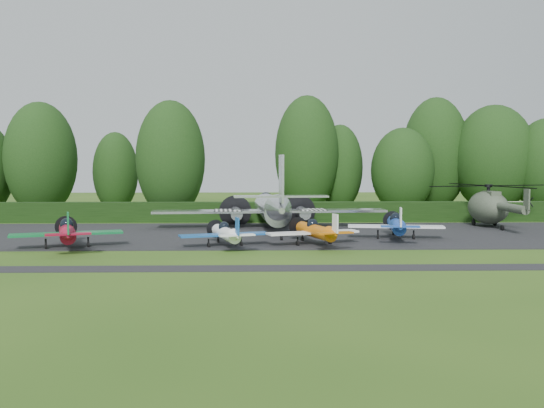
{
  "coord_description": "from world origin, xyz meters",
  "views": [
    {
      "loc": [
        -0.32,
        -40.05,
        6.06
      ],
      "look_at": [
        1.03,
        10.93,
        2.5
      ],
      "focal_mm": 40.0,
      "sensor_mm": 36.0,
      "label": 1
    }
  ],
  "objects_px": {
    "sign_board": "(505,208)",
    "transport_plane": "(271,208)",
    "helicopter": "(488,204)",
    "light_plane_white": "(226,233)",
    "light_plane_red": "(67,232)",
    "light_plane_orange": "(316,231)",
    "light_plane_blue": "(396,225)"
  },
  "relations": [
    {
      "from": "transport_plane",
      "to": "helicopter",
      "type": "xyz_separation_m",
      "value": [
        20.19,
        1.47,
        0.22
      ]
    },
    {
      "from": "light_plane_blue",
      "to": "sign_board",
      "type": "relative_size",
      "value": 2.14
    },
    {
      "from": "light_plane_blue",
      "to": "sign_board",
      "type": "height_order",
      "value": "light_plane_blue"
    },
    {
      "from": "light_plane_white",
      "to": "light_plane_blue",
      "type": "distance_m",
      "value": 13.55
    },
    {
      "from": "transport_plane",
      "to": "helicopter",
      "type": "distance_m",
      "value": 20.25
    },
    {
      "from": "light_plane_red",
      "to": "light_plane_orange",
      "type": "relative_size",
      "value": 1.1
    },
    {
      "from": "helicopter",
      "to": "sign_board",
      "type": "bearing_deg",
      "value": 54.61
    },
    {
      "from": "transport_plane",
      "to": "light_plane_blue",
      "type": "distance_m",
      "value": 12.14
    },
    {
      "from": "light_plane_red",
      "to": "sign_board",
      "type": "height_order",
      "value": "light_plane_red"
    },
    {
      "from": "light_plane_white",
      "to": "helicopter",
      "type": "height_order",
      "value": "helicopter"
    },
    {
      "from": "light_plane_blue",
      "to": "transport_plane",
      "type": "bearing_deg",
      "value": 133.19
    },
    {
      "from": "transport_plane",
      "to": "light_plane_red",
      "type": "height_order",
      "value": "transport_plane"
    },
    {
      "from": "light_plane_orange",
      "to": "light_plane_blue",
      "type": "distance_m",
      "value": 7.32
    },
    {
      "from": "light_plane_red",
      "to": "helicopter",
      "type": "relative_size",
      "value": 0.55
    },
    {
      "from": "transport_plane",
      "to": "light_plane_orange",
      "type": "distance_m",
      "value": 11.16
    },
    {
      "from": "light_plane_red",
      "to": "light_plane_white",
      "type": "height_order",
      "value": "light_plane_red"
    },
    {
      "from": "helicopter",
      "to": "sign_board",
      "type": "relative_size",
      "value": 3.96
    },
    {
      "from": "light_plane_orange",
      "to": "helicopter",
      "type": "bearing_deg",
      "value": 52.63
    },
    {
      "from": "transport_plane",
      "to": "light_plane_orange",
      "type": "xyz_separation_m",
      "value": [
        2.91,
        -10.74,
        -0.81
      ]
    },
    {
      "from": "transport_plane",
      "to": "light_plane_red",
      "type": "bearing_deg",
      "value": -136.61
    },
    {
      "from": "transport_plane",
      "to": "light_plane_red",
      "type": "distance_m",
      "value": 18.73
    },
    {
      "from": "light_plane_orange",
      "to": "sign_board",
      "type": "bearing_deg",
      "value": 56.9
    },
    {
      "from": "light_plane_red",
      "to": "sign_board",
      "type": "distance_m",
      "value": 42.58
    },
    {
      "from": "light_plane_red",
      "to": "helicopter",
      "type": "bearing_deg",
      "value": 39.37
    },
    {
      "from": "light_plane_white",
      "to": "sign_board",
      "type": "relative_size",
      "value": 1.85
    },
    {
      "from": "transport_plane",
      "to": "sign_board",
      "type": "bearing_deg",
      "value": 19.46
    },
    {
      "from": "light_plane_red",
      "to": "light_plane_orange",
      "type": "bearing_deg",
      "value": 21.99
    },
    {
      "from": "light_plane_orange",
      "to": "helicopter",
      "type": "height_order",
      "value": "helicopter"
    },
    {
      "from": "light_plane_white",
      "to": "light_plane_orange",
      "type": "height_order",
      "value": "light_plane_orange"
    },
    {
      "from": "light_plane_red",
      "to": "sign_board",
      "type": "relative_size",
      "value": 2.19
    },
    {
      "from": "light_plane_blue",
      "to": "helicopter",
      "type": "xyz_separation_m",
      "value": [
        10.7,
        9.01,
        0.95
      ]
    },
    {
      "from": "sign_board",
      "to": "transport_plane",
      "type": "bearing_deg",
      "value": -163.94
    }
  ]
}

